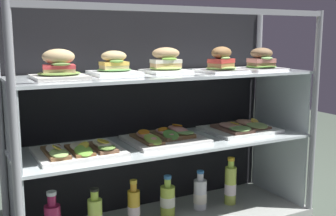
# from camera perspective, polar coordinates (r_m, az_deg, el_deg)

# --- Properties ---
(case_frame) EXTENTS (1.39, 0.45, 1.00)m
(case_frame) POSITION_cam_1_polar(r_m,az_deg,el_deg) (2.00, -1.91, -0.16)
(case_frame) COLOR gray
(case_frame) RESTS_ON ground
(riser_lower_tier) EXTENTS (1.33, 0.39, 0.36)m
(riser_lower_tier) POSITION_cam_1_polar(r_m,az_deg,el_deg) (1.96, 0.00, -10.05)
(riser_lower_tier) COLOR silver
(riser_lower_tier) RESTS_ON case_base_deck
(shelf_lower_glass) EXTENTS (1.35, 0.40, 0.01)m
(shelf_lower_glass) POSITION_cam_1_polar(r_m,az_deg,el_deg) (1.91, 0.00, -4.74)
(shelf_lower_glass) COLOR silver
(shelf_lower_glass) RESTS_ON riser_lower_tier
(riser_upper_tier) EXTENTS (1.33, 0.39, 0.30)m
(riser_upper_tier) POSITION_cam_1_polar(r_m,az_deg,el_deg) (1.87, 0.00, -0.18)
(riser_upper_tier) COLOR silver
(riser_upper_tier) RESTS_ON shelf_lower_glass
(shelf_upper_glass) EXTENTS (1.35, 0.40, 0.01)m
(shelf_upper_glass) POSITION_cam_1_polar(r_m,az_deg,el_deg) (1.85, 0.00, 4.50)
(shelf_upper_glass) COLOR silver
(shelf_upper_glass) RESTS_ON riser_upper_tier
(plated_roll_sandwich_far_right) EXTENTS (0.20, 0.20, 0.11)m
(plated_roll_sandwich_far_right) POSITION_cam_1_polar(r_m,az_deg,el_deg) (1.68, -14.54, 5.28)
(plated_roll_sandwich_far_right) COLOR white
(plated_roll_sandwich_far_right) RESTS_ON shelf_upper_glass
(plated_roll_sandwich_mid_right) EXTENTS (0.19, 0.19, 0.10)m
(plated_roll_sandwich_mid_right) POSITION_cam_1_polar(r_m,az_deg,el_deg) (1.80, -7.32, 5.58)
(plated_roll_sandwich_mid_right) COLOR white
(plated_roll_sandwich_mid_right) RESTS_ON shelf_upper_glass
(plated_roll_sandwich_near_left_corner) EXTENTS (0.19, 0.19, 0.11)m
(plated_roll_sandwich_near_left_corner) POSITION_cam_1_polar(r_m,az_deg,el_deg) (1.89, -0.29, 6.09)
(plated_roll_sandwich_near_left_corner) COLOR white
(plated_roll_sandwich_near_left_corner) RESTS_ON shelf_upper_glass
(plated_roll_sandwich_near_right_corner) EXTENTS (0.19, 0.19, 0.12)m
(plated_roll_sandwich_near_right_corner) POSITION_cam_1_polar(r_m,az_deg,el_deg) (1.93, 7.24, 6.08)
(plated_roll_sandwich_near_right_corner) COLOR white
(plated_roll_sandwich_near_right_corner) RESTS_ON shelf_upper_glass
(plated_roll_sandwich_left_of_center) EXTENTS (0.20, 0.20, 0.11)m
(plated_roll_sandwich_left_of_center) POSITION_cam_1_polar(r_m,az_deg,el_deg) (2.07, 12.54, 6.11)
(plated_roll_sandwich_left_of_center) COLOR white
(plated_roll_sandwich_left_of_center) RESTS_ON shelf_upper_glass
(open_sandwich_tray_right_of_center) EXTENTS (0.34, 0.28, 0.06)m
(open_sandwich_tray_right_of_center) POSITION_cam_1_polar(r_m,az_deg,el_deg) (1.73, -11.90, -5.64)
(open_sandwich_tray_right_of_center) COLOR white
(open_sandwich_tray_right_of_center) RESTS_ON shelf_lower_glass
(open_sandwich_tray_left_of_center) EXTENTS (0.34, 0.28, 0.06)m
(open_sandwich_tray_left_of_center) POSITION_cam_1_polar(r_m,az_deg,el_deg) (1.91, -0.41, -3.91)
(open_sandwich_tray_left_of_center) COLOR white
(open_sandwich_tray_left_of_center) RESTS_ON shelf_lower_glass
(open_sandwich_tray_far_right) EXTENTS (0.34, 0.29, 0.06)m
(open_sandwich_tray_far_right) POSITION_cam_1_polar(r_m,az_deg,el_deg) (2.13, 9.84, -2.65)
(open_sandwich_tray_far_right) COLOR white
(open_sandwich_tray_far_right) RESTS_ON shelf_lower_glass
(juice_bottle_front_left_end) EXTENTS (0.06, 0.06, 0.20)m
(juice_bottle_front_left_end) POSITION_cam_1_polar(r_m,az_deg,el_deg) (1.90, -9.85, -14.15)
(juice_bottle_front_left_end) COLOR #B5D64F
(juice_bottle_front_left_end) RESTS_ON case_base_deck
(juice_bottle_back_left) EXTENTS (0.06, 0.06, 0.21)m
(juice_bottle_back_left) POSITION_cam_1_polar(r_m,az_deg,el_deg) (1.97, -4.66, -13.12)
(juice_bottle_back_left) COLOR gold
(juice_bottle_back_left) RESTS_ON case_base_deck
(juice_bottle_back_center) EXTENTS (0.07, 0.07, 0.20)m
(juice_bottle_back_center) POSITION_cam_1_polar(r_m,az_deg,el_deg) (2.04, -0.05, -12.36)
(juice_bottle_back_center) COLOR #B9D647
(juice_bottle_back_center) RESTS_ON case_base_deck
(juice_bottle_front_middle) EXTENTS (0.07, 0.07, 0.20)m
(juice_bottle_front_middle) POSITION_cam_1_polar(r_m,az_deg,el_deg) (2.12, 4.38, -11.57)
(juice_bottle_front_middle) COLOR silver
(juice_bottle_front_middle) RESTS_ON case_base_deck
(juice_bottle_back_right) EXTENTS (0.06, 0.06, 0.24)m
(juice_bottle_back_right) POSITION_cam_1_polar(r_m,az_deg,el_deg) (2.19, 8.46, -10.27)
(juice_bottle_back_right) COLOR #BACE4F
(juice_bottle_back_right) RESTS_ON case_base_deck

